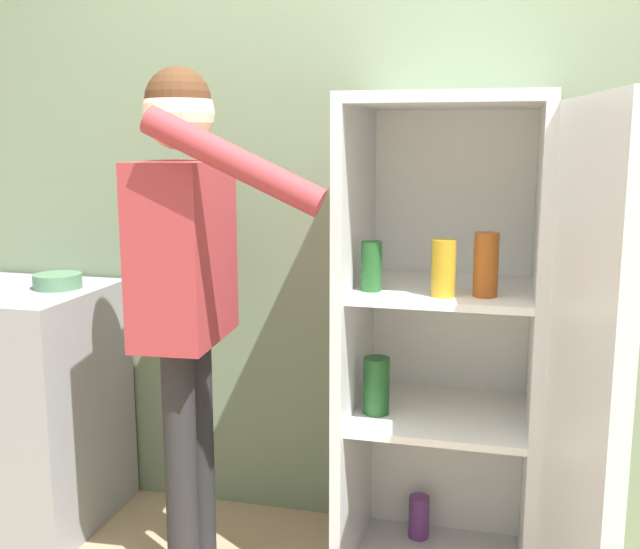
# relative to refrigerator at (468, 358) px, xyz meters

# --- Properties ---
(wall_back) EXTENTS (7.00, 0.06, 2.55)m
(wall_back) POSITION_rel_refrigerator_xyz_m (-0.28, 0.43, 0.47)
(wall_back) COLOR gray
(wall_back) RESTS_ON ground_plane
(refrigerator) EXTENTS (0.76, 1.20, 1.62)m
(refrigerator) POSITION_rel_refrigerator_xyz_m (0.00, 0.00, 0.00)
(refrigerator) COLOR silver
(refrigerator) RESTS_ON ground_plane
(person) EXTENTS (0.67, 0.56, 1.71)m
(person) POSITION_rel_refrigerator_xyz_m (-0.91, -0.08, 0.29)
(person) COLOR #262628
(person) RESTS_ON ground_plane
(counter) EXTENTS (0.62, 0.60, 0.93)m
(counter) POSITION_rel_refrigerator_xyz_m (-1.68, 0.09, -0.34)
(counter) COLOR gray
(counter) RESTS_ON ground_plane
(bowl) EXTENTS (0.18, 0.18, 0.05)m
(bowl) POSITION_rel_refrigerator_xyz_m (-1.54, 0.14, 0.15)
(bowl) COLOR #517F5B
(bowl) RESTS_ON counter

